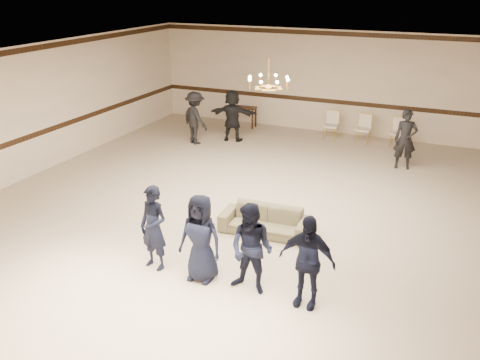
# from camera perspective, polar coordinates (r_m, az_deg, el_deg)

# --- Properties ---
(room) EXTENTS (12.01, 14.01, 3.21)m
(room) POSITION_cam_1_polar(r_m,az_deg,el_deg) (10.38, 1.02, 3.81)
(room) COLOR #BBAC90
(room) RESTS_ON ground
(chair_rail) EXTENTS (12.00, 0.02, 0.14)m
(chair_rail) POSITION_cam_1_polar(r_m,az_deg,el_deg) (16.96, 10.39, 8.38)
(chair_rail) COLOR black
(chair_rail) RESTS_ON wall_back
(crown_molding) EXTENTS (12.00, 0.02, 0.14)m
(crown_molding) POSITION_cam_1_polar(r_m,az_deg,el_deg) (16.63, 10.88, 15.37)
(crown_molding) COLOR black
(crown_molding) RESTS_ON wall_back
(chandelier) EXTENTS (0.94, 0.94, 0.89)m
(chandelier) POSITION_cam_1_polar(r_m,az_deg,el_deg) (10.97, 3.15, 11.62)
(chandelier) COLOR gold
(chandelier) RESTS_ON ceiling
(boy_a) EXTENTS (0.61, 0.46, 1.50)m
(boy_a) POSITION_cam_1_polar(r_m,az_deg,el_deg) (9.01, -9.39, -5.18)
(boy_a) COLOR black
(boy_a) RESTS_ON floor
(boy_b) EXTENTS (0.74, 0.49, 1.50)m
(boy_b) POSITION_cam_1_polar(r_m,az_deg,el_deg) (8.59, -4.31, -6.34)
(boy_b) COLOR black
(boy_b) RESTS_ON floor
(boy_c) EXTENTS (0.77, 0.62, 1.50)m
(boy_c) POSITION_cam_1_polar(r_m,az_deg,el_deg) (8.24, 1.27, -7.54)
(boy_c) COLOR black
(boy_c) RESTS_ON floor
(boy_d) EXTENTS (0.88, 0.38, 1.50)m
(boy_d) POSITION_cam_1_polar(r_m,az_deg,el_deg) (7.99, 7.30, -8.76)
(boy_d) COLOR black
(boy_d) RESTS_ON floor
(settee) EXTENTS (1.81, 0.79, 0.52)m
(settee) POSITION_cam_1_polar(r_m,az_deg,el_deg) (10.28, 2.80, -4.44)
(settee) COLOR #656143
(settee) RESTS_ON floor
(adult_left) EXTENTS (1.17, 0.98, 1.57)m
(adult_left) POSITION_cam_1_polar(r_m,az_deg,el_deg) (15.67, -4.91, 6.76)
(adult_left) COLOR black
(adult_left) RESTS_ON floor
(adult_mid) EXTENTS (1.51, 0.68, 1.57)m
(adult_mid) POSITION_cam_1_polar(r_m,az_deg,el_deg) (15.88, -0.81, 7.04)
(adult_mid) COLOR black
(adult_mid) RESTS_ON floor
(adult_right) EXTENTS (0.63, 0.47, 1.57)m
(adult_right) POSITION_cam_1_polar(r_m,az_deg,el_deg) (14.19, 17.58, 4.25)
(adult_right) COLOR black
(adult_right) RESTS_ON floor
(banquet_chair_left) EXTENTS (0.45, 0.45, 0.86)m
(banquet_chair_left) POSITION_cam_1_polar(r_m,az_deg,el_deg) (16.37, 9.87, 5.88)
(banquet_chair_left) COLOR beige
(banquet_chair_left) RESTS_ON floor
(banquet_chair_mid) EXTENTS (0.44, 0.44, 0.86)m
(banquet_chair_mid) POSITION_cam_1_polar(r_m,az_deg,el_deg) (16.17, 13.31, 5.42)
(banquet_chair_mid) COLOR beige
(banquet_chair_mid) RESTS_ON floor
(banquet_chair_right) EXTENTS (0.43, 0.43, 0.86)m
(banquet_chair_right) POSITION_cam_1_polar(r_m,az_deg,el_deg) (16.03, 16.81, 4.93)
(banquet_chair_right) COLOR beige
(banquet_chair_right) RESTS_ON floor
(console_table) EXTENTS (0.83, 0.39, 0.68)m
(console_table) POSITION_cam_1_polar(r_m,az_deg,el_deg) (17.51, 0.44, 6.92)
(console_table) COLOR #342011
(console_table) RESTS_ON floor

